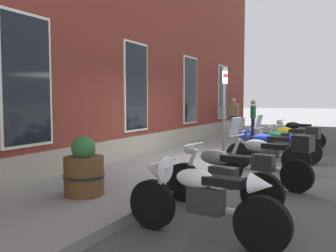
{
  "coord_description": "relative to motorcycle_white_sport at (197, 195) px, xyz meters",
  "views": [
    {
      "loc": [
        -8.72,
        -2.69,
        1.73
      ],
      "look_at": [
        -1.39,
        1.04,
        1.14
      ],
      "focal_mm": 38.42,
      "sensor_mm": 36.0,
      "label": 1
    }
  ],
  "objects": [
    {
      "name": "parking_sign",
      "position": [
        5.24,
        1.36,
        1.2
      ],
      "size": [
        0.36,
        0.07,
        2.48
      ],
      "color": "#4C4C51",
      "rests_on": "sidewalk"
    },
    {
      "name": "barrel_planter",
      "position": [
        0.55,
        2.24,
        0.01
      ],
      "size": [
        0.69,
        0.69,
        0.98
      ],
      "color": "brown",
      "rests_on": "sidewalk"
    },
    {
      "name": "motorcycle_green_touring",
      "position": [
        6.12,
        -0.08,
        -0.01
      ],
      "size": [
        0.67,
        2.18,
        1.31
      ],
      "color": "black",
      "rests_on": "ground_plane"
    },
    {
      "name": "sidewalk",
      "position": [
        4.65,
        2.41,
        -0.48
      ],
      "size": [
        29.22,
        2.79,
        0.16
      ],
      "primitive_type": "cube",
      "color": "slate",
      "rests_on": "ground_plane"
    },
    {
      "name": "motorcycle_yellow_naked",
      "position": [
        7.85,
        0.1,
        -0.08
      ],
      "size": [
        0.62,
        2.03,
        0.94
      ],
      "color": "black",
      "rests_on": "ground_plane"
    },
    {
      "name": "motorcycle_blue_sport",
      "position": [
        4.7,
        0.18,
        0.02
      ],
      "size": [
        0.62,
        2.05,
        1.05
      ],
      "color": "black",
      "rests_on": "ground_plane"
    },
    {
      "name": "pedestrian_striped_shirt",
      "position": [
        11.46,
        2.09,
        0.48
      ],
      "size": [
        0.56,
        0.32,
        1.58
      ],
      "color": "#1E1E4C",
      "rests_on": "sidewalk"
    },
    {
      "name": "motorcycle_silver_touring",
      "position": [
        3.06,
        -0.22,
        0.02
      ],
      "size": [
        0.81,
        2.05,
        1.37
      ],
      "color": "black",
      "rests_on": "ground_plane"
    },
    {
      "name": "pedestrian_tan_coat",
      "position": [
        12.18,
        3.18,
        0.54
      ],
      "size": [
        0.32,
        0.56,
        1.67
      ],
      "color": "#2D3351",
      "rests_on": "sidewalk"
    },
    {
      "name": "brick_pub_facade",
      "position": [
        4.65,
        6.31,
        3.79
      ],
      "size": [
        23.22,
        5.12,
        8.71
      ],
      "color": "maroon",
      "rests_on": "ground_plane"
    },
    {
      "name": "ground_plane",
      "position": [
        4.65,
        1.02,
        -0.55
      ],
      "size": [
        140.0,
        140.0,
        0.0
      ],
      "primitive_type": "plane",
      "color": "#424244"
    },
    {
      "name": "motorcycle_white_sport",
      "position": [
        0.0,
        0.0,
        0.0
      ],
      "size": [
        0.62,
        2.17,
        1.01
      ],
      "color": "black",
      "rests_on": "ground_plane"
    },
    {
      "name": "motorcycle_black_naked",
      "position": [
        9.48,
        0.08,
        -0.06
      ],
      "size": [
        0.62,
        2.05,
        1.01
      ],
      "color": "black",
      "rests_on": "ground_plane"
    },
    {
      "name": "motorcycle_grey_naked",
      "position": [
        1.36,
        0.16,
        -0.06
      ],
      "size": [
        0.62,
        2.04,
        1.01
      ],
      "color": "black",
      "rests_on": "ground_plane"
    }
  ]
}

